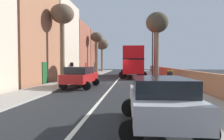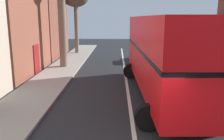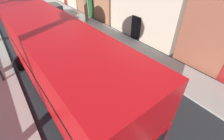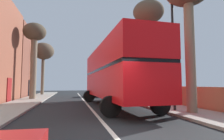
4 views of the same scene
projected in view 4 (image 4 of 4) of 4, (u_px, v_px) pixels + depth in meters
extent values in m
plane|color=black|center=(114.00, 136.00, 5.34)|extent=(84.00, 84.00, 0.00)
cube|color=silver|center=(114.00, 136.00, 5.34)|extent=(0.16, 54.00, 0.01)
cube|color=maroon|center=(9.00, 90.00, 15.62)|extent=(0.08, 1.10, 2.10)
cube|color=brown|center=(13.00, 62.00, 23.20)|extent=(4.00, 7.68, 8.82)
cube|color=black|center=(29.00, 88.00, 23.39)|extent=(0.08, 1.10, 2.10)
cube|color=red|center=(115.00, 84.00, 12.42)|extent=(2.80, 11.35, 1.70)
cube|color=black|center=(115.00, 71.00, 12.50)|extent=(2.82, 11.24, 0.16)
cube|color=red|center=(115.00, 59.00, 12.56)|extent=(2.80, 11.35, 1.50)
cube|color=black|center=(100.00, 83.00, 17.85)|extent=(2.20, 0.12, 1.19)
cylinder|color=black|center=(89.00, 96.00, 15.72)|extent=(1.01, 0.33, 1.00)
cylinder|color=black|center=(117.00, 96.00, 16.36)|extent=(1.01, 0.33, 1.00)
cylinder|color=black|center=(110.00, 107.00, 8.31)|extent=(1.01, 0.33, 1.00)
cylinder|color=black|center=(160.00, 105.00, 8.96)|extent=(1.01, 0.33, 1.00)
cube|color=#1E389E|center=(100.00, 90.00, 23.13)|extent=(1.90, 4.02, 0.64)
cube|color=black|center=(101.00, 86.00, 22.99)|extent=(1.69, 2.23, 0.50)
cylinder|color=black|center=(92.00, 94.00, 24.04)|extent=(0.65, 0.24, 0.64)
cylinder|color=black|center=(105.00, 93.00, 24.51)|extent=(0.65, 0.24, 0.64)
cylinder|color=black|center=(95.00, 94.00, 21.68)|extent=(0.65, 0.24, 0.64)
cylinder|color=black|center=(110.00, 94.00, 22.15)|extent=(0.65, 0.24, 0.64)
cylinder|color=#7A6B56|center=(190.00, 51.00, 9.36)|extent=(0.51, 0.51, 6.33)
cylinder|color=#7A6B56|center=(33.00, 67.00, 18.16)|extent=(0.61, 0.61, 6.34)
ellipsoid|color=#4C4233|center=(35.00, 32.00, 18.45)|extent=(2.27, 2.27, 1.78)
cylinder|color=#7A6B56|center=(43.00, 75.00, 25.93)|extent=(0.44, 0.44, 5.66)
ellipsoid|color=brown|center=(43.00, 51.00, 26.20)|extent=(2.98, 2.98, 2.44)
cylinder|color=brown|center=(149.00, 59.00, 15.50)|extent=(0.45, 0.45, 7.23)
ellipsoid|color=brown|center=(148.00, 12.00, 15.83)|extent=(2.70, 2.70, 1.91)
cylinder|color=black|center=(173.00, 56.00, 10.08)|extent=(0.14, 0.14, 6.00)
sphere|color=silver|center=(172.00, 2.00, 10.34)|extent=(0.32, 0.32, 0.32)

